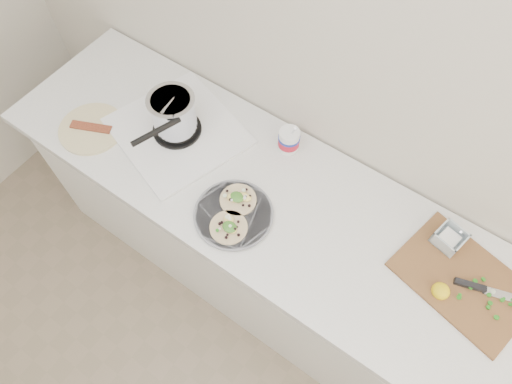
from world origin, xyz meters
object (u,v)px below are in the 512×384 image
Objects in this scene: tub at (290,139)px; bacon_plate at (92,128)px; taco_plate at (233,213)px; cutboard at (464,276)px; stove at (175,120)px.

tub is 0.73× the size of bacon_plate.
cutboard is (0.78, 0.26, -0.00)m from taco_plate.
stove is at bearing -163.67° from cutboard.
tub is (-0.00, 0.37, 0.05)m from taco_plate.
bacon_plate is (-1.49, -0.27, -0.01)m from cutboard.
tub reaches higher than cutboard.
taco_plate is 1.52× the size of tub.
tub reaches higher than bacon_plate.
stove reaches higher than tub.
cutboard reaches higher than bacon_plate.
tub is at bearing 28.45° from bacon_plate.
cutboard is at bearing 18.23° from taco_plate.
cutboard is at bearing 21.52° from stove.
cutboard reaches higher than taco_plate.
stove is 1.20m from cutboard.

